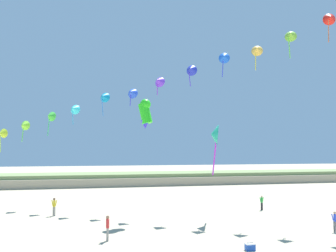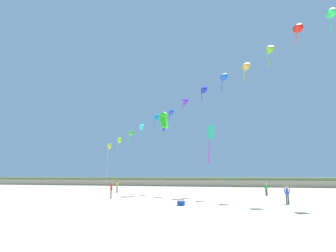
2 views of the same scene
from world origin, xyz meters
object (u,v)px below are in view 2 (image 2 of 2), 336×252
at_px(person_mid_center, 287,194).
at_px(beach_cooler, 181,203).
at_px(person_far_left, 111,189).
at_px(large_kite_low_lead, 209,132).
at_px(person_near_left, 117,186).
at_px(person_near_right, 266,188).
at_px(large_kite_mid_trail, 164,121).

distance_m(person_mid_center, beach_cooler, 9.04).
distance_m(person_far_left, large_kite_low_lead, 12.94).
bearing_deg(person_far_left, person_near_left, 113.24).
xyz_separation_m(person_near_left, person_near_right, (20.46, -1.20, -0.10)).
distance_m(person_near_left, beach_cooler, 19.35).
bearing_deg(person_near_right, large_kite_low_lead, -150.76).
distance_m(person_near_left, person_far_left, 11.21).
distance_m(person_near_left, large_kite_mid_trail, 12.20).
relative_size(person_near_left, beach_cooler, 2.89).
relative_size(large_kite_low_lead, large_kite_mid_trail, 1.71).
bearing_deg(person_near_right, person_far_left, -150.41).
bearing_deg(person_far_left, beach_cooler, -26.10).
distance_m(large_kite_mid_trail, beach_cooler, 15.33).
height_order(large_kite_mid_trail, beach_cooler, large_kite_mid_trail).
bearing_deg(person_near_right, large_kite_mid_trail, -170.59).
xyz_separation_m(large_kite_low_lead, large_kite_mid_trail, (-6.07, 1.49, 2.04)).
height_order(person_far_left, large_kite_low_lead, large_kite_low_lead).
bearing_deg(person_mid_center, large_kite_low_lead, 137.80).
relative_size(person_mid_center, beach_cooler, 2.63).
bearing_deg(large_kite_mid_trail, person_far_left, -117.27).
xyz_separation_m(person_near_left, large_kite_mid_trail, (8.06, -3.25, 8.56)).
bearing_deg(person_near_right, person_near_left, 176.65).
bearing_deg(person_near_left, large_kite_low_lead, -18.56).
distance_m(person_near_right, large_kite_mid_trail, 15.27).
relative_size(person_far_left, large_kite_low_lead, 0.37).
xyz_separation_m(person_near_left, person_far_left, (4.42, -10.30, 0.02)).
xyz_separation_m(person_near_left, beach_cooler, (12.86, -14.43, -0.75)).
relative_size(person_near_left, person_near_right, 1.12).
relative_size(person_near_right, person_mid_center, 0.98).
distance_m(person_mid_center, person_far_left, 16.90).
height_order(person_near_right, person_far_left, person_far_left).
distance_m(person_near_right, person_far_left, 18.44).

